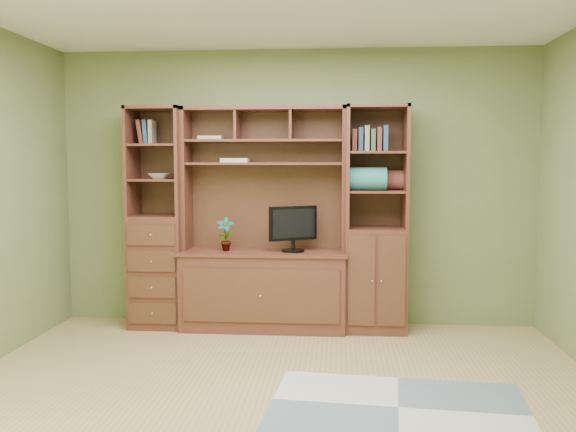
# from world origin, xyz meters

# --- Properties ---
(room) EXTENTS (4.60, 4.10, 2.64)m
(room) POSITION_xyz_m (0.00, 0.00, 1.30)
(room) COLOR tan
(room) RESTS_ON ground
(center_hutch) EXTENTS (1.54, 0.53, 2.05)m
(center_hutch) POSITION_xyz_m (-0.28, 1.73, 1.02)
(center_hutch) COLOR #53281D
(center_hutch) RESTS_ON ground
(left_tower) EXTENTS (0.50, 0.45, 2.05)m
(left_tower) POSITION_xyz_m (-1.28, 1.77, 1.02)
(left_tower) COLOR #53281D
(left_tower) RESTS_ON ground
(right_tower) EXTENTS (0.55, 0.45, 2.05)m
(right_tower) POSITION_xyz_m (0.74, 1.77, 1.02)
(right_tower) COLOR #53281D
(right_tower) RESTS_ON ground
(rug) EXTENTS (1.70, 1.21, 0.01)m
(rug) POSITION_xyz_m (0.78, -0.05, 0.01)
(rug) COLOR #939898
(rug) RESTS_ON ground
(monitor) EXTENTS (0.51, 0.41, 0.57)m
(monitor) POSITION_xyz_m (-0.01, 1.70, 1.02)
(monitor) COLOR black
(monitor) RESTS_ON center_hutch
(orchid) EXTENTS (0.16, 0.11, 0.31)m
(orchid) POSITION_xyz_m (-0.63, 1.70, 0.88)
(orchid) COLOR #AD453A
(orchid) RESTS_ON center_hutch
(magazines) EXTENTS (0.25, 0.18, 0.04)m
(magazines) POSITION_xyz_m (-0.55, 1.82, 1.56)
(magazines) COLOR beige
(magazines) RESTS_ON center_hutch
(bowl) EXTENTS (0.20, 0.20, 0.05)m
(bowl) POSITION_xyz_m (-1.26, 1.77, 1.41)
(bowl) COLOR silver
(bowl) RESTS_ON left_tower
(blanket_teal) EXTENTS (0.36, 0.21, 0.21)m
(blanket_teal) POSITION_xyz_m (0.65, 1.73, 1.39)
(blanket_teal) COLOR #2C7473
(blanket_teal) RESTS_ON right_tower
(blanket_red) EXTENTS (0.33, 0.18, 0.18)m
(blanket_red) POSITION_xyz_m (0.85, 1.85, 1.38)
(blanket_red) COLOR brown
(blanket_red) RESTS_ON right_tower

